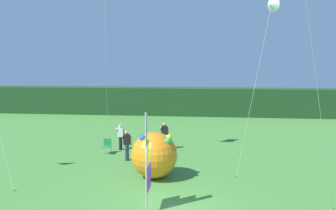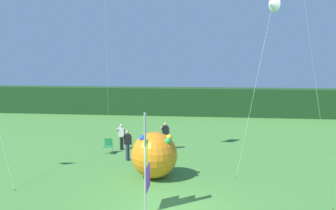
% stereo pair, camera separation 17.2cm
% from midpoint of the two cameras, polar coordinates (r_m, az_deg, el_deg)
% --- Properties ---
extents(ground_plane, '(120.00, 120.00, 0.00)m').
position_cam_midpoint_polar(ground_plane, '(13.50, -0.47, -17.05)').
color(ground_plane, '#478438').
extents(distant_treeline, '(80.00, 2.40, 2.81)m').
position_cam_midpoint_polar(distant_treeline, '(35.44, 3.85, 0.60)').
color(distant_treeline, '#1E421E').
rests_on(distant_treeline, ground).
extents(banner_flag, '(0.06, 1.03, 3.76)m').
position_cam_midpoint_polar(banner_flag, '(12.92, -3.82, -9.66)').
color(banner_flag, '#B7B7BC').
rests_on(banner_flag, ground).
extents(person_near_banner, '(0.55, 0.48, 1.63)m').
position_cam_midpoint_polar(person_near_banner, '(21.80, -8.15, -5.18)').
color(person_near_banner, black).
rests_on(person_near_banner, ground).
extents(person_mid_field, '(0.55, 0.48, 1.72)m').
position_cam_midpoint_polar(person_mid_field, '(19.46, -7.12, -6.55)').
color(person_mid_field, '#2D334C').
rests_on(person_mid_field, ground).
extents(person_far_left, '(0.55, 0.48, 1.73)m').
position_cam_midpoint_polar(person_far_left, '(21.70, -0.83, -5.02)').
color(person_far_left, '#2D334C').
rests_on(person_far_left, ground).
extents(inflatable_balloon, '(2.22, 2.22, 2.22)m').
position_cam_midpoint_polar(inflatable_balloon, '(16.52, -2.60, -8.31)').
color(inflatable_balloon, orange).
rests_on(inflatable_balloon, ground).
extents(folding_chair, '(0.51, 0.51, 0.89)m').
position_cam_midpoint_polar(folding_chair, '(21.17, -10.36, -6.60)').
color(folding_chair, '#BCBCC1').
rests_on(folding_chair, ground).
extents(kite_white_delta_1, '(2.14, 2.57, 8.83)m').
position_cam_midpoint_polar(kite_white_delta_1, '(18.82, 16.59, 15.66)').
color(kite_white_delta_1, brown).
rests_on(kite_white_delta_1, ground).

